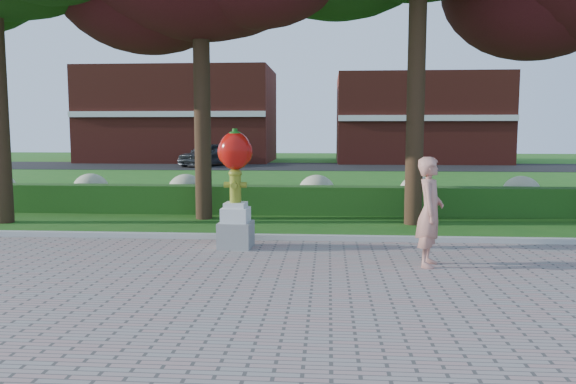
# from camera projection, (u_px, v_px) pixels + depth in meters

# --- Properties ---
(ground) EXTENTS (100.00, 100.00, 0.00)m
(ground) POSITION_uv_depth(u_px,v_px,m) (244.00, 278.00, 9.08)
(ground) COLOR #205A16
(ground) RESTS_ON ground
(curb) EXTENTS (40.00, 0.18, 0.15)m
(curb) POSITION_uv_depth(u_px,v_px,m) (265.00, 238.00, 12.04)
(curb) COLOR #ADADA5
(curb) RESTS_ON ground
(lawn_hedge) EXTENTS (24.00, 0.70, 0.80)m
(lawn_hedge) POSITION_uv_depth(u_px,v_px,m) (281.00, 200.00, 15.97)
(lawn_hedge) COLOR #1D4714
(lawn_hedge) RESTS_ON ground
(hydrangea_row) EXTENTS (20.10, 1.10, 0.99)m
(hydrangea_row) POSITION_uv_depth(u_px,v_px,m) (302.00, 191.00, 16.91)
(hydrangea_row) COLOR #B3B189
(hydrangea_row) RESTS_ON ground
(street) EXTENTS (50.00, 8.00, 0.02)m
(street) POSITION_uv_depth(u_px,v_px,m) (308.00, 166.00, 36.83)
(street) COLOR black
(street) RESTS_ON ground
(building_left) EXTENTS (14.00, 8.00, 7.00)m
(building_left) POSITION_uv_depth(u_px,v_px,m) (181.00, 116.00, 43.11)
(building_left) COLOR maroon
(building_left) RESTS_ON ground
(building_right) EXTENTS (12.00, 8.00, 6.40)m
(building_right) POSITION_uv_depth(u_px,v_px,m) (418.00, 119.00, 41.86)
(building_right) COLOR maroon
(building_right) RESTS_ON ground
(hydrant_sculpture) EXTENTS (0.69, 0.68, 2.37)m
(hydrant_sculpture) POSITION_uv_depth(u_px,v_px,m) (235.00, 185.00, 11.09)
(hydrant_sculpture) COLOR gray
(hydrant_sculpture) RESTS_ON walkway
(woman) EXTENTS (0.62, 0.78, 1.89)m
(woman) POSITION_uv_depth(u_px,v_px,m) (430.00, 212.00, 9.62)
(woman) COLOR tan
(woman) RESTS_ON walkway
(parked_car) EXTENTS (3.51, 4.88, 1.54)m
(parked_car) POSITION_uv_depth(u_px,v_px,m) (207.00, 154.00, 37.10)
(parked_car) COLOR #383B3F
(parked_car) RESTS_ON street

